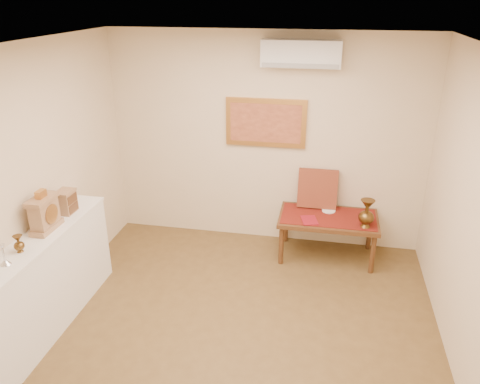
% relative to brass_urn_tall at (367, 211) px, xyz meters
% --- Properties ---
extents(floor, '(4.50, 4.50, 0.00)m').
position_rel_brass_urn_tall_xyz_m(floor, '(-1.28, -1.69, -0.77)').
color(floor, brown).
rests_on(floor, ground).
extents(ceiling, '(4.50, 4.50, 0.00)m').
position_rel_brass_urn_tall_xyz_m(ceiling, '(-1.28, -1.69, 1.93)').
color(ceiling, silver).
rests_on(ceiling, ground).
extents(wall_back, '(4.00, 0.02, 2.70)m').
position_rel_brass_urn_tall_xyz_m(wall_back, '(-1.28, 0.56, 0.58)').
color(wall_back, beige).
rests_on(wall_back, ground).
extents(wall_left, '(0.02, 4.50, 2.70)m').
position_rel_brass_urn_tall_xyz_m(wall_left, '(-3.28, -1.69, 0.58)').
color(wall_left, beige).
rests_on(wall_left, ground).
extents(candlestick, '(0.09, 0.09, 0.19)m').
position_rel_brass_urn_tall_xyz_m(candlestick, '(-3.10, -2.13, 0.31)').
color(candlestick, silver).
rests_on(candlestick, display_ledge).
extents(brass_urn_small, '(0.09, 0.09, 0.21)m').
position_rel_brass_urn_tall_xyz_m(brass_urn_small, '(-3.10, -1.92, 0.32)').
color(brass_urn_small, brown).
rests_on(brass_urn_small, display_ledge).
extents(table_cloth, '(1.14, 0.59, 0.01)m').
position_rel_brass_urn_tall_xyz_m(table_cloth, '(-0.43, 0.19, -0.21)').
color(table_cloth, maroon).
rests_on(table_cloth, low_table).
extents(brass_urn_tall, '(0.18, 0.18, 0.41)m').
position_rel_brass_urn_tall_xyz_m(brass_urn_tall, '(0.00, 0.00, 0.00)').
color(brass_urn_tall, brown).
rests_on(brass_urn_tall, table_cloth).
extents(plate, '(0.17, 0.17, 0.01)m').
position_rel_brass_urn_tall_xyz_m(plate, '(-0.43, 0.34, -0.20)').
color(plate, white).
rests_on(plate, table_cloth).
extents(menu, '(0.24, 0.29, 0.01)m').
position_rel_brass_urn_tall_xyz_m(menu, '(-0.65, 0.02, -0.20)').
color(menu, maroon).
rests_on(menu, table_cloth).
extents(cushion, '(0.49, 0.20, 0.50)m').
position_rel_brass_urn_tall_xyz_m(cushion, '(-0.59, 0.45, 0.04)').
color(cushion, '#5D1216').
rests_on(cushion, table_cloth).
extents(display_ledge, '(0.37, 2.02, 0.98)m').
position_rel_brass_urn_tall_xyz_m(display_ledge, '(-3.10, -1.69, -0.27)').
color(display_ledge, white).
rests_on(display_ledge, floor).
extents(mantel_clock, '(0.17, 0.36, 0.41)m').
position_rel_brass_urn_tall_xyz_m(mantel_clock, '(-3.10, -1.49, 0.39)').
color(mantel_clock, '#A17852').
rests_on(mantel_clock, display_ledge).
extents(wooden_chest, '(0.16, 0.21, 0.24)m').
position_rel_brass_urn_tall_xyz_m(wooden_chest, '(-3.11, -1.11, 0.34)').
color(wooden_chest, '#A17852').
rests_on(wooden_chest, display_ledge).
extents(low_table, '(1.20, 0.70, 0.55)m').
position_rel_brass_urn_tall_xyz_m(low_table, '(-0.43, 0.19, -0.28)').
color(low_table, '#553219').
rests_on(low_table, floor).
extents(painting, '(1.00, 0.06, 0.60)m').
position_rel_brass_urn_tall_xyz_m(painting, '(-1.28, 0.54, 0.83)').
color(painting, '#BF833D').
rests_on(painting, wall_back).
extents(ac_unit, '(0.90, 0.25, 0.30)m').
position_rel_brass_urn_tall_xyz_m(ac_unit, '(-0.88, 0.43, 1.68)').
color(ac_unit, silver).
rests_on(ac_unit, wall_back).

